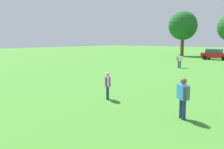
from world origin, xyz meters
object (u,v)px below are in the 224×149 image
(bystander_near_trees, at_px, (108,83))
(tree_far_left, at_px, (183,26))
(bystander_midfield, at_px, (179,60))
(adult_bystander, at_px, (183,95))
(parked_car_red_0, at_px, (216,54))

(bystander_near_trees, xyz_separation_m, tree_far_left, (-12.95, 37.05, 4.88))
(bystander_near_trees, xyz_separation_m, bystander_midfield, (-3.89, 16.89, 0.06))
(adult_bystander, distance_m, bystander_near_trees, 4.67)
(tree_far_left, bearing_deg, parked_car_red_0, -34.26)
(bystander_midfield, height_order, parked_car_red_0, parked_car_red_0)
(bystander_near_trees, height_order, parked_car_red_0, parked_car_red_0)
(bystander_near_trees, bearing_deg, adult_bystander, 35.25)
(parked_car_red_0, distance_m, tree_far_left, 11.14)
(bystander_near_trees, height_order, bystander_midfield, bystander_midfield)
(adult_bystander, distance_m, parked_car_red_0, 33.42)
(adult_bystander, bearing_deg, tree_far_left, 154.09)
(adult_bystander, bearing_deg, bystander_near_trees, -149.23)
(bystander_midfield, xyz_separation_m, tree_far_left, (-9.07, 20.16, 4.82))
(adult_bystander, height_order, parked_car_red_0, adult_bystander)
(bystander_midfield, bearing_deg, tree_far_left, -128.51)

